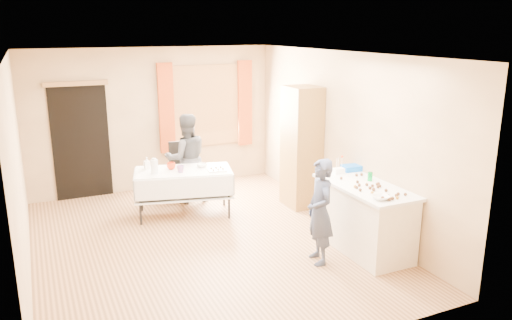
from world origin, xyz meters
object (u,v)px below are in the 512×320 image
counter (363,218)px  chair (182,181)px  party_table (184,188)px  woman (187,158)px  cabinet (301,147)px  girl (320,212)px

counter → chair: size_ratio=1.54×
party_table → woman: woman is taller
cabinet → chair: (-1.71, 1.24, -0.72)m
counter → party_table: bearing=129.2°
girl → chair: bearing=-154.9°
woman → counter: bearing=123.7°
party_table → chair: size_ratio=1.70×
cabinet → woman: bearing=149.3°
counter → party_table: 2.90m
counter → girl: size_ratio=1.10×
cabinet → girl: size_ratio=1.47×
chair → woman: bearing=-74.5°
cabinet → party_table: cabinet is taller
woman → girl: bearing=110.7°
girl → counter: bearing=106.6°
cabinet → chair: bearing=144.0°
counter → party_table: (-1.83, 2.25, -0.01)m
chair → girl: bearing=-65.4°
cabinet → counter: 1.97m
party_table → chair: (0.22, 0.87, -0.15)m
chair → girl: (0.87, -3.21, 0.39)m
counter → chair: (-1.61, 3.13, -0.16)m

